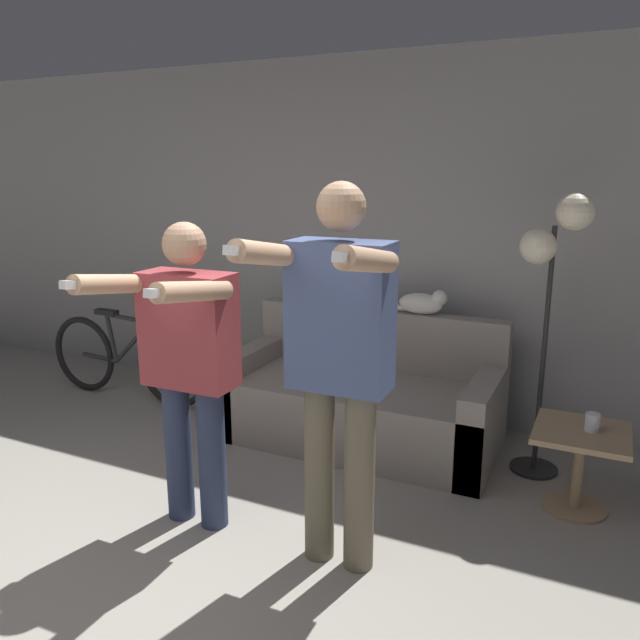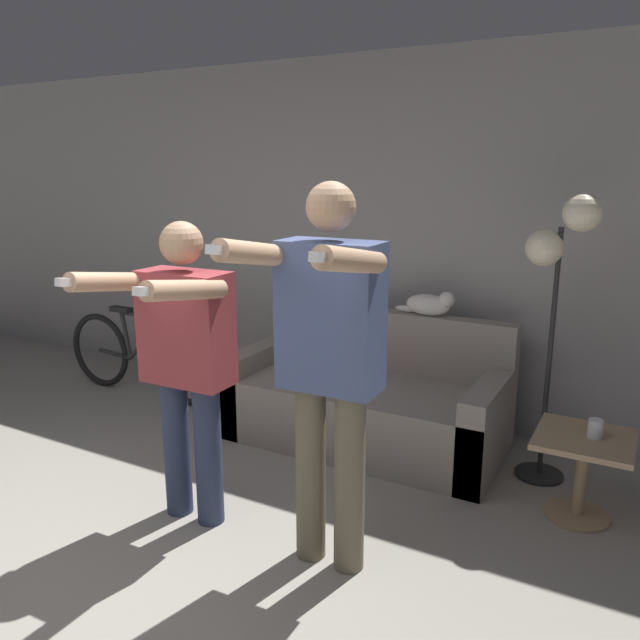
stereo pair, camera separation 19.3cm
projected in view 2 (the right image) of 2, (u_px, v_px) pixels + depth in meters
ground_plane at (33, 631)px, 2.51m from camera, size 16.00×16.00×0.00m
wall_back at (352, 238)px, 4.68m from camera, size 10.00×0.05×2.60m
couch at (367, 402)px, 4.21m from camera, size 1.81×0.85×0.85m
person_left at (185, 354)px, 3.11m from camera, size 0.54×0.68×1.57m
person_right at (328, 354)px, 2.71m from camera, size 0.52×0.68×1.76m
cat at (430, 304)px, 4.17m from camera, size 0.42×0.13×0.18m
floor_lamp at (560, 259)px, 3.46m from camera, size 0.39×0.28×1.68m
side_table at (583, 459)px, 3.26m from camera, size 0.48×0.48×0.46m
cup at (595, 429)px, 3.21m from camera, size 0.07×0.07×0.10m
bicycle at (140, 356)px, 5.05m from camera, size 1.55×0.07×0.72m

